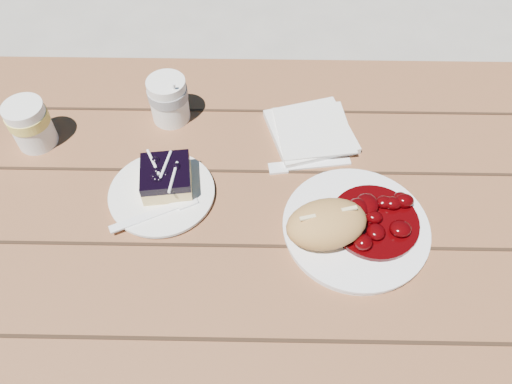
{
  "coord_description": "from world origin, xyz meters",
  "views": [
    {
      "loc": [
        -0.03,
        -0.5,
        1.47
      ],
      "look_at": [
        -0.04,
        -0.01,
        0.81
      ],
      "focal_mm": 35.0,
      "sensor_mm": 36.0,
      "label": 1
    }
  ],
  "objects_px": {
    "coffee_cup": "(169,100)",
    "bread_roll": "(326,224)",
    "second_cup": "(31,124)",
    "main_plate": "(355,228)",
    "picnic_table": "(277,253)",
    "blueberry_cake": "(166,177)",
    "dessert_plate": "(162,194)"
  },
  "relations": [
    {
      "from": "picnic_table",
      "to": "main_plate",
      "type": "bearing_deg",
      "value": -20.41
    },
    {
      "from": "main_plate",
      "to": "second_cup",
      "type": "height_order",
      "value": "second_cup"
    },
    {
      "from": "main_plate",
      "to": "coffee_cup",
      "type": "bearing_deg",
      "value": 142.11
    },
    {
      "from": "bread_roll",
      "to": "blueberry_cake",
      "type": "height_order",
      "value": "bread_roll"
    },
    {
      "from": "picnic_table",
      "to": "blueberry_cake",
      "type": "relative_size",
      "value": 20.96
    },
    {
      "from": "bread_roll",
      "to": "dessert_plate",
      "type": "relative_size",
      "value": 0.73
    },
    {
      "from": "coffee_cup",
      "to": "bread_roll",
      "type": "bearing_deg",
      "value": -44.9
    },
    {
      "from": "dessert_plate",
      "to": "coffee_cup",
      "type": "xyz_separation_m",
      "value": [
        -0.01,
        0.2,
        0.04
      ]
    },
    {
      "from": "dessert_plate",
      "to": "second_cup",
      "type": "bearing_deg",
      "value": 153.82
    },
    {
      "from": "picnic_table",
      "to": "bread_roll",
      "type": "distance_m",
      "value": 0.23
    },
    {
      "from": "blueberry_cake",
      "to": "coffee_cup",
      "type": "xyz_separation_m",
      "value": [
        -0.02,
        0.18,
        0.01
      ]
    },
    {
      "from": "picnic_table",
      "to": "second_cup",
      "type": "xyz_separation_m",
      "value": [
        -0.47,
        0.15,
        0.21
      ]
    },
    {
      "from": "main_plate",
      "to": "bread_roll",
      "type": "distance_m",
      "value": 0.07
    },
    {
      "from": "blueberry_cake",
      "to": "coffee_cup",
      "type": "bearing_deg",
      "value": 87.54
    },
    {
      "from": "coffee_cup",
      "to": "second_cup",
      "type": "relative_size",
      "value": 1.0
    },
    {
      "from": "main_plate",
      "to": "second_cup",
      "type": "relative_size",
      "value": 2.58
    },
    {
      "from": "picnic_table",
      "to": "dessert_plate",
      "type": "height_order",
      "value": "dessert_plate"
    },
    {
      "from": "bread_roll",
      "to": "main_plate",
      "type": "bearing_deg",
      "value": 19.98
    },
    {
      "from": "blueberry_cake",
      "to": "coffee_cup",
      "type": "height_order",
      "value": "coffee_cup"
    },
    {
      "from": "main_plate",
      "to": "bread_roll",
      "type": "bearing_deg",
      "value": -160.02
    },
    {
      "from": "main_plate",
      "to": "bread_roll",
      "type": "xyz_separation_m",
      "value": [
        -0.05,
        -0.02,
        0.04
      ]
    },
    {
      "from": "dessert_plate",
      "to": "blueberry_cake",
      "type": "xyz_separation_m",
      "value": [
        0.01,
        0.02,
        0.03
      ]
    },
    {
      "from": "picnic_table",
      "to": "dessert_plate",
      "type": "bearing_deg",
      "value": 173.93
    },
    {
      "from": "bread_roll",
      "to": "blueberry_cake",
      "type": "relative_size",
      "value": 1.39
    },
    {
      "from": "blueberry_cake",
      "to": "second_cup",
      "type": "distance_m",
      "value": 0.29
    },
    {
      "from": "picnic_table",
      "to": "second_cup",
      "type": "height_order",
      "value": "second_cup"
    },
    {
      "from": "picnic_table",
      "to": "dessert_plate",
      "type": "xyz_separation_m",
      "value": [
        -0.21,
        0.02,
        0.17
      ]
    },
    {
      "from": "picnic_table",
      "to": "main_plate",
      "type": "relative_size",
      "value": 8.32
    },
    {
      "from": "bread_roll",
      "to": "second_cup",
      "type": "relative_size",
      "value": 1.42
    },
    {
      "from": "bread_roll",
      "to": "dessert_plate",
      "type": "xyz_separation_m",
      "value": [
        -0.28,
        0.09,
        -0.05
      ]
    },
    {
      "from": "blueberry_cake",
      "to": "second_cup",
      "type": "xyz_separation_m",
      "value": [
        -0.27,
        0.11,
        0.01
      ]
    },
    {
      "from": "dessert_plate",
      "to": "blueberry_cake",
      "type": "bearing_deg",
      "value": 56.31
    }
  ]
}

